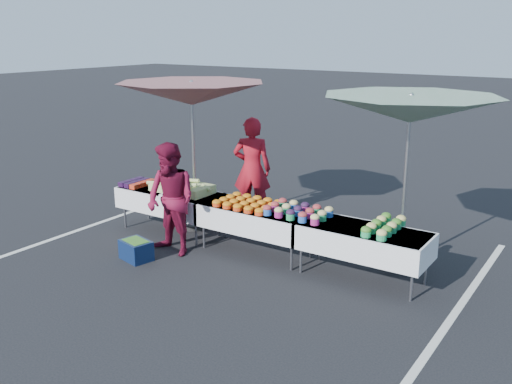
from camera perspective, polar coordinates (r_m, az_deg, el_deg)
The scene contains 17 objects.
ground at distance 9.12m, azimuth 0.00°, elevation -6.06°, with size 80.00×80.00×0.00m, color black.
stripe_left at distance 11.12m, azimuth -13.87°, elevation -2.46°, with size 0.10×5.00×0.00m, color silver.
stripe_right at distance 7.96m, azimuth 19.88°, elevation -10.44°, with size 0.10×5.00×0.00m, color silver.
table_left at distance 9.99m, azimuth -8.62°, elevation -0.74°, with size 1.86×0.81×0.75m.
table_center at distance 8.92m, azimuth 0.00°, elevation -2.58°, with size 1.86×0.81×0.75m.
table_right at distance 8.12m, azimuth 10.66°, elevation -4.75°, with size 1.86×0.81×0.75m.
berry_punnets at distance 10.37m, azimuth -11.80°, elevation 0.90°, with size 0.40×0.54×0.08m.
corn_pile at distance 9.79m, azimuth -7.47°, elevation 0.52°, with size 1.16×0.57×0.26m.
plastic_bags at distance 9.53m, azimuth -8.53°, elevation -0.35°, with size 0.30×0.25×0.05m, color white.
carrot_bowls at distance 8.93m, azimuth -0.84°, elevation -1.11°, with size 0.95×0.69×0.11m.
potato_cups at distance 8.47m, azimuth 4.22°, elevation -1.87°, with size 0.94×0.58×0.16m.
bean_baskets at distance 8.02m, azimuth 12.68°, elevation -3.31°, with size 0.36×0.86×0.15m.
vendor at distance 10.49m, azimuth -0.40°, elevation 2.34°, with size 0.70×0.46×1.91m, color #A91321.
customer at distance 8.91m, azimuth -8.51°, elevation -0.76°, with size 0.86×0.67×1.77m, color maroon.
umbrella_left at distance 9.79m, azimuth -6.45°, elevation 9.64°, with size 3.03×3.03×2.61m.
umbrella_right at distance 8.26m, azimuth 15.18°, elevation 7.87°, with size 2.64×2.64×2.58m.
storage_bin at distance 8.99m, azimuth -11.90°, elevation -5.66°, with size 0.54×0.45×0.31m.
Camera 1 is at (4.70, -7.05, 3.39)m, focal length 40.00 mm.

